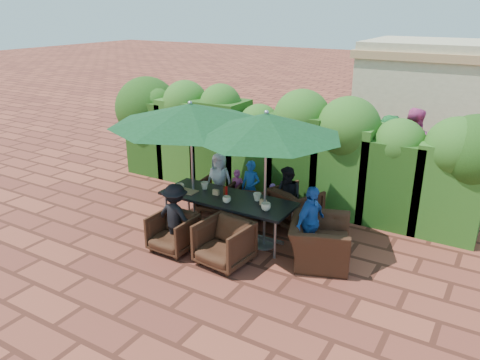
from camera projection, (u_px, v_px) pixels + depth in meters
The scene contains 31 objects.
ground at pixel (222, 238), 8.69m from camera, with size 80.00×80.00×0.00m, color brown.
dining_table at pixel (227, 201), 8.60m from camera, with size 2.54×0.90×0.75m.
umbrella_left at pixel (190, 114), 8.40m from camera, with size 2.96×2.96×2.46m.
umbrella_right at pixel (266, 125), 7.66m from camera, with size 2.57×2.57×2.46m.
chair_far_left at pixel (217, 194), 9.75m from camera, with size 0.72×0.67×0.74m, color black.
chair_far_mid at pixel (254, 200), 9.48m from camera, with size 0.69×0.65×0.71m, color black.
chair_far_right at pixel (296, 205), 9.09m from camera, with size 0.81×0.76×0.83m, color black.
chair_near_left at pixel (173, 231), 8.14m from camera, with size 0.71×0.67×0.73m, color black.
chair_near_right at pixel (224, 241), 7.69m from camera, with size 0.80×0.75×0.82m, color black.
chair_end_right at pixel (320, 235), 7.74m from camera, with size 1.11×0.72×0.97m, color black.
adult_far_left at pixel (219, 180), 9.83m from camera, with size 0.59×0.35×1.19m, color silver.
adult_far_mid at pixel (251, 188), 9.51m from camera, with size 0.41×0.33×1.13m, color #2057B0.
adult_far_right at pixel (287, 198), 8.94m from camera, with size 0.58×0.35×1.20m, color black.
adult_near_left at pixel (176, 216), 8.16m from camera, with size 0.76×0.35×1.19m, color black.
adult_end_right at pixel (310, 223), 7.78m from camera, with size 0.76×0.38×1.30m, color #2057B0.
child_left at pixel (237, 190), 9.74m from camera, with size 0.32×0.26×0.88m, color #D24A91.
child_right at pixel (272, 202), 9.31m from camera, with size 0.27×0.22×0.76m, color #814EA9.
pedestrian_a at pixel (387, 152), 10.77m from camera, with size 1.64×0.59×1.76m, color green.
pedestrian_b at pixel (410, 149), 10.69m from camera, with size 0.92×0.57×1.93m, color #D24A91.
pedestrian_c at pixel (460, 160), 10.26m from camera, with size 1.12×0.51×1.74m, color gray.
cup_a at pixel (180, 187), 8.85m from camera, with size 0.17×0.17×0.14m, color beige.
cup_b at pixel (205, 186), 8.94m from camera, with size 0.15×0.15×0.14m, color beige.
cup_c at pixel (227, 200), 8.32m from camera, with size 0.15×0.15×0.12m, color beige.
cup_d at pixel (257, 197), 8.40m from camera, with size 0.15×0.15×0.14m, color beige.
cup_e at pixel (266, 207), 8.00m from camera, with size 0.17×0.17×0.13m, color beige.
ketchup_bottle at pixel (226, 191), 8.65m from camera, with size 0.04×0.04×0.17m, color #B20C0A.
sauce_bottle at pixel (224, 191), 8.65m from camera, with size 0.04×0.04×0.17m, color #4C230C.
serving_tray at pixel (188, 191), 8.82m from camera, with size 0.35×0.25×0.02m, color #996E4A.
number_block_left at pixel (216, 192), 8.66m from camera, with size 0.12×0.06×0.10m, color tan.
number_block_right at pixel (263, 202), 8.22m from camera, with size 0.12×0.06×0.10m, color tan.
hedge_wall at pixel (276, 140), 10.13m from camera, with size 9.10×1.60×2.47m.
Camera 1 is at (4.27, -6.50, 4.04)m, focal length 35.00 mm.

